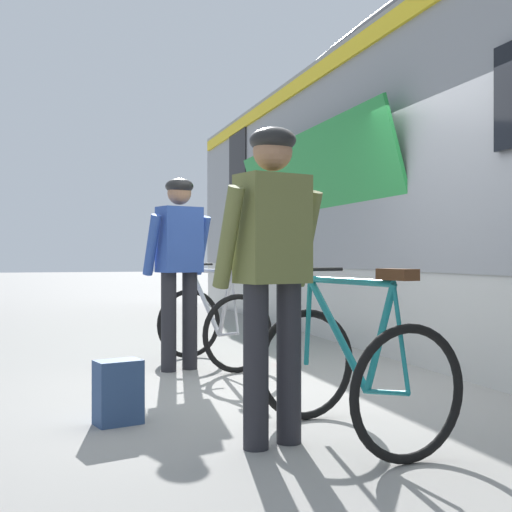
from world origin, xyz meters
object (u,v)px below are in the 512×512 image
at_px(cyclist_near_in_olive, 272,255).
at_px(cyclist_far_in_blue, 179,256).
at_px(backpack_on_platform, 118,392).
at_px(water_bottle_near_the_bikes, 281,356).
at_px(bicycle_far_silver, 212,323).
at_px(bicycle_near_teal, 352,369).

relative_size(cyclist_near_in_olive, cyclist_far_in_blue, 1.00).
distance_m(cyclist_near_in_olive, backpack_on_platform, 1.36).
xyz_separation_m(cyclist_far_in_blue, water_bottle_near_the_bikes, (0.98, -0.03, -0.96)).
height_order(cyclist_near_in_olive, cyclist_far_in_blue, same).
bearing_deg(water_bottle_near_the_bikes, bicycle_far_silver, 159.73).
bearing_deg(bicycle_far_silver, bicycle_near_teal, -86.90).
relative_size(cyclist_near_in_olive, bicycle_far_silver, 1.46).
height_order(cyclist_near_in_olive, water_bottle_near_the_bikes, cyclist_near_in_olive).
relative_size(bicycle_far_silver, water_bottle_near_the_bikes, 6.36).
relative_size(backpack_on_platform, water_bottle_near_the_bikes, 2.10).
height_order(backpack_on_platform, water_bottle_near_the_bikes, backpack_on_platform).
relative_size(cyclist_near_in_olive, bicycle_near_teal, 1.51).
relative_size(bicycle_far_silver, backpack_on_platform, 3.02).
distance_m(cyclist_near_in_olive, cyclist_far_in_blue, 2.59).
height_order(bicycle_near_teal, backpack_on_platform, bicycle_near_teal).
xyz_separation_m(bicycle_near_teal, backpack_on_platform, (-1.24, 0.75, -0.20)).
xyz_separation_m(bicycle_near_teal, water_bottle_near_the_bikes, (0.47, 2.57, -0.31)).
height_order(bicycle_near_teal, bicycle_far_silver, same).
bearing_deg(water_bottle_near_the_bikes, cyclist_far_in_blue, 178.06).
relative_size(cyclist_far_in_blue, bicycle_far_silver, 1.46).
bearing_deg(water_bottle_near_the_bikes, bicycle_near_teal, -100.25).
xyz_separation_m(cyclist_far_in_blue, backpack_on_platform, (-0.73, -1.86, -0.85)).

